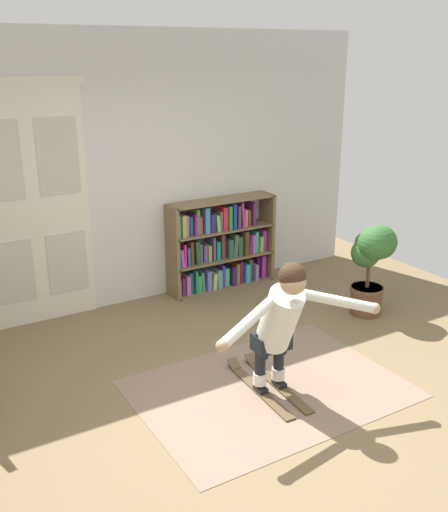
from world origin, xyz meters
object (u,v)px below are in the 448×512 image
at_px(bookshelf, 220,247).
at_px(skis_pair, 267,385).
at_px(person_skier, 281,318).
at_px(potted_plant, 372,258).

xyz_separation_m(bookshelf, skis_pair, (-0.81, -2.13, -0.48)).
height_order(skis_pair, person_skier, person_skier).
relative_size(skis_pair, person_skier, 0.69).
bearing_deg(potted_plant, bookshelf, 123.85).
distance_m(bookshelf, person_skier, 2.47).
relative_size(bookshelf, skis_pair, 1.34).
bearing_deg(potted_plant, skis_pair, -159.36).
xyz_separation_m(bookshelf, person_skier, (-0.82, -2.32, 0.21)).
xyz_separation_m(potted_plant, skis_pair, (-1.79, -0.67, -0.60)).
distance_m(bookshelf, skis_pair, 2.33).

